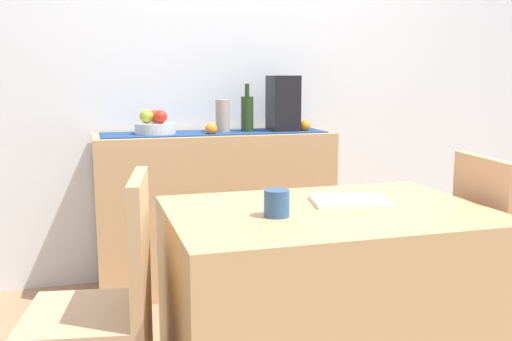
{
  "coord_description": "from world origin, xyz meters",
  "views": [
    {
      "loc": [
        -0.83,
        -2.25,
        1.21
      ],
      "look_at": [
        -0.06,
        0.38,
        0.76
      ],
      "focal_mm": 40.07,
      "sensor_mm": 36.0,
      "label": 1
    }
  ],
  "objects": [
    {
      "name": "orange_loose_end",
      "position": [
        -0.19,
        0.83,
        0.93
      ],
      "size": [
        0.07,
        0.07,
        0.07
      ],
      "primitive_type": "sphere",
      "color": "orange",
      "rests_on": "sideboard_console"
    },
    {
      "name": "apple_upper",
      "position": [
        -0.48,
        0.98,
        1.0
      ],
      "size": [
        0.07,
        0.07,
        0.07
      ],
      "primitive_type": "sphere",
      "color": "#BB3F2D",
      "rests_on": "fruit_bowl"
    },
    {
      "name": "table_runner",
      "position": [
        -0.15,
        0.92,
        0.9
      ],
      "size": [
        1.26,
        0.32,
        0.01
      ],
      "primitive_type": "cube",
      "color": "navy",
      "rests_on": "sideboard_console"
    },
    {
      "name": "ceramic_vase",
      "position": [
        -0.1,
        0.92,
        0.99
      ],
      "size": [
        0.08,
        0.08,
        0.19
      ],
      "primitive_type": "cylinder",
      "color": "#A19589",
      "rests_on": "sideboard_console"
    },
    {
      "name": "orange_loose_far",
      "position": [
        0.38,
        0.87,
        0.93
      ],
      "size": [
        0.07,
        0.07,
        0.07
      ],
      "primitive_type": "sphere",
      "color": "orange",
      "rests_on": "sideboard_console"
    },
    {
      "name": "chair_by_corner",
      "position": [
        0.83,
        -0.38,
        0.27
      ],
      "size": [
        0.44,
        0.44,
        0.9
      ],
      "color": "tan",
      "rests_on": "ground"
    },
    {
      "name": "open_book",
      "position": [
        0.1,
        -0.32,
        0.75
      ],
      "size": [
        0.32,
        0.26,
        0.02
      ],
      "primitive_type": "cube",
      "rotation": [
        0.0,
        0.0,
        -0.2
      ],
      "color": "white",
      "rests_on": "dining_table"
    },
    {
      "name": "sideboard_console",
      "position": [
        -0.15,
        0.92,
        0.45
      ],
      "size": [
        1.34,
        0.42,
        0.9
      ],
      "primitive_type": "cube",
      "color": "tan",
      "rests_on": "ground"
    },
    {
      "name": "room_wall_rear",
      "position": [
        0.0,
        1.18,
        1.35
      ],
      "size": [
        6.4,
        0.06,
        2.7
      ],
      "primitive_type": "cube",
      "color": "silver",
      "rests_on": "ground"
    },
    {
      "name": "fruit_bowl",
      "position": [
        -0.48,
        0.92,
        0.93
      ],
      "size": [
        0.22,
        0.22,
        0.06
      ],
      "primitive_type": "cylinder",
      "color": "silver",
      "rests_on": "table_runner"
    },
    {
      "name": "dining_table",
      "position": [
        -0.01,
        -0.38,
        0.37
      ],
      "size": [
        1.15,
        0.8,
        0.74
      ],
      "primitive_type": "cube",
      "color": "tan",
      "rests_on": "ground"
    },
    {
      "name": "coffee_maker",
      "position": [
        0.26,
        0.92,
        1.06
      ],
      "size": [
        0.16,
        0.18,
        0.32
      ],
      "primitive_type": "cube",
      "color": "black",
      "rests_on": "sideboard_console"
    },
    {
      "name": "apple_left",
      "position": [
        -0.53,
        0.93,
        1.0
      ],
      "size": [
        0.08,
        0.08,
        0.08
      ],
      "primitive_type": "sphere",
      "color": "#95A730",
      "rests_on": "fruit_bowl"
    },
    {
      "name": "wine_bottle",
      "position": [
        0.04,
        0.92,
        1.01
      ],
      "size": [
        0.07,
        0.07,
        0.28
      ],
      "color": "#233B1A",
      "rests_on": "sideboard_console"
    },
    {
      "name": "coffee_cup",
      "position": [
        -0.23,
        -0.44,
        0.79
      ],
      "size": [
        0.09,
        0.09,
        0.09
      ],
      "primitive_type": "cylinder",
      "color": "#305485",
      "rests_on": "dining_table"
    },
    {
      "name": "apple_rear",
      "position": [
        -0.46,
        0.89,
        1.0
      ],
      "size": [
        0.07,
        0.07,
        0.07
      ],
      "primitive_type": "sphere",
      "color": "red",
      "rests_on": "fruit_bowl"
    }
  ]
}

